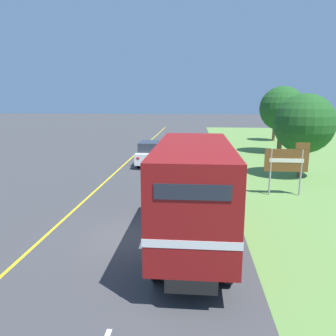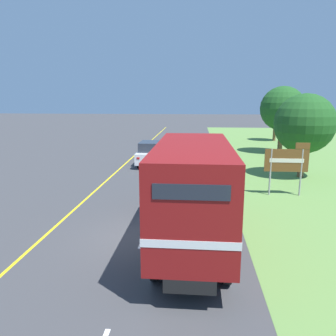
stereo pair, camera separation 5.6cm
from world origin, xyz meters
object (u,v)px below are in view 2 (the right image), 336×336
at_px(horse_trailer_truck, 193,187).
at_px(roadside_tree_mid, 283,109).
at_px(roadside_tree_near, 305,124).
at_px(lead_car_white, 151,153).
at_px(highway_sign, 287,162).
at_px(roadside_tree_far, 276,112).

height_order(horse_trailer_truck, roadside_tree_mid, roadside_tree_mid).
relative_size(horse_trailer_truck, roadside_tree_near, 1.61).
bearing_deg(lead_car_white, highway_sign, -42.03).
distance_m(horse_trailer_truck, roadside_tree_mid, 22.08).
height_order(highway_sign, roadside_tree_far, roadside_tree_far).
bearing_deg(roadside_tree_near, highway_sign, -115.50).
bearing_deg(horse_trailer_truck, lead_car_white, 103.98).
bearing_deg(roadside_tree_far, roadside_tree_mid, -99.49).
xyz_separation_m(highway_sign, roadside_tree_mid, (3.11, 14.24, 2.32)).
height_order(lead_car_white, roadside_tree_near, roadside_tree_near).
relative_size(lead_car_white, roadside_tree_mid, 0.67).
bearing_deg(highway_sign, horse_trailer_truck, -127.59).
relative_size(highway_sign, roadside_tree_mid, 0.46).
xyz_separation_m(highway_sign, roadside_tree_far, (4.68, 23.62, 1.70)).
bearing_deg(roadside_tree_near, roadside_tree_far, 82.33).
distance_m(horse_trailer_truck, roadside_tree_near, 12.75).
distance_m(roadside_tree_near, roadside_tree_far, 19.43).
height_order(highway_sign, roadside_tree_mid, roadside_tree_mid).
xyz_separation_m(horse_trailer_truck, lead_car_white, (-3.41, 13.68, -1.09)).
bearing_deg(roadside_tree_far, roadside_tree_near, -97.67).
bearing_deg(roadside_tree_near, horse_trailer_truck, -123.01).
xyz_separation_m(roadside_tree_near, roadside_tree_far, (2.59, 19.25, 0.05)).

